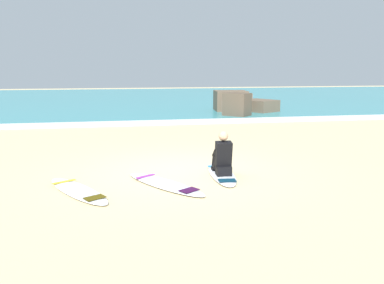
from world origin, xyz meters
TOP-DOWN VIEW (x-y plane):
  - ground_plane at (0.00, 0.00)m, footprint 80.00×80.00m
  - sea at (0.00, 21.69)m, footprint 80.00×28.00m
  - breaking_foam at (0.00, 7.99)m, footprint 80.00×0.90m
  - surfboard_main at (0.89, -0.51)m, footprint 0.69×2.07m
  - surfer_seated at (0.88, -0.62)m, footprint 0.38×0.71m
  - surfboard_spare_near at (-0.45, -1.05)m, footprint 1.68×2.18m
  - surfboard_spare_far at (-2.15, -1.16)m, footprint 1.56×2.17m
  - rock_outcrop_distant at (4.92, 11.19)m, footprint 3.50×3.88m

SIDE VIEW (x-z plane):
  - ground_plane at x=0.00m, z-range 0.00..0.00m
  - surfboard_spare_near at x=-0.45m, z-range 0.00..0.07m
  - surfboard_spare_far at x=-2.15m, z-range 0.00..0.07m
  - surfboard_main at x=0.89m, z-range 0.00..0.07m
  - sea at x=0.00m, z-range 0.00..0.10m
  - breaking_foam at x=0.00m, z-range 0.00..0.11m
  - surfer_seated at x=0.88m, z-range -0.04..0.91m
  - rock_outcrop_distant at x=4.92m, z-range -0.10..1.09m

